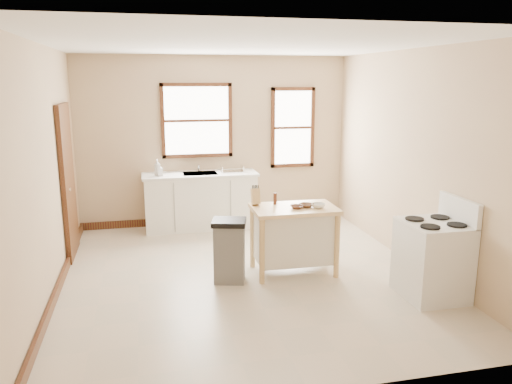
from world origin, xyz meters
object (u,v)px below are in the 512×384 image
trash_bin (229,251)px  soap_bottle_a (157,168)px  knife_block (255,197)px  gas_stove (433,248)px  bowl_c (318,206)px  soap_bottle_b (160,170)px  dish_rack (232,169)px  pepper_grinder (275,199)px  kitchen_island (294,240)px  bowl_b (306,205)px  bowl_a (297,207)px

trash_bin → soap_bottle_a: bearing=123.1°
knife_block → gas_stove: bearing=-37.4°
trash_bin → bowl_c: bearing=15.4°
soap_bottle_b → bowl_c: soap_bottle_b is taller
gas_stove → dish_rack: bearing=117.3°
soap_bottle_a → pepper_grinder: (1.40, -1.99, -0.12)m
gas_stove → soap_bottle_b: bearing=131.9°
soap_bottle_b → gas_stove: size_ratio=0.17×
knife_block → pepper_grinder: knife_block is taller
kitchen_island → gas_stove: size_ratio=0.92×
pepper_grinder → trash_bin: 0.90m
soap_bottle_b → bowl_b: size_ratio=1.11×
kitchen_island → bowl_c: bowl_c is taller
bowl_a → gas_stove: bearing=-36.9°
knife_block → bowl_b: bearing=-23.7°
bowl_a → bowl_c: bearing=-6.7°
kitchen_island → bowl_b: size_ratio=6.02×
bowl_a → pepper_grinder: bearing=129.0°
knife_block → bowl_b: 0.65m
soap_bottle_b → trash_bin: 2.45m
dish_rack → kitchen_island: size_ratio=0.35×
kitchen_island → bowl_b: bowl_b is taller
kitchen_island → bowl_a: size_ratio=6.64×
knife_block → bowl_b: knife_block is taller
soap_bottle_a → dish_rack: soap_bottle_a is taller
soap_bottle_b → bowl_b: (1.71, -2.18, -0.14)m
soap_bottle_a → knife_block: 2.27m
dish_rack → soap_bottle_b: bearing=160.8°
bowl_c → trash_bin: bowl_c is taller
soap_bottle_a → bowl_b: soap_bottle_a is taller
bowl_c → kitchen_island: bearing=159.4°
soap_bottle_b → trash_bin: (0.72, -2.26, -0.63)m
bowl_a → gas_stove: gas_stove is taller
trash_bin → gas_stove: 2.35m
dish_rack → gas_stove: (1.69, -3.27, -0.40)m
bowl_a → trash_bin: bearing=-177.2°
soap_bottle_a → knife_block: size_ratio=1.31×
soap_bottle_b → pepper_grinder: size_ratio=1.28×
pepper_grinder → bowl_b: bearing=-31.4°
kitchen_island → pepper_grinder: 0.57m
soap_bottle_a → trash_bin: soap_bottle_a is taller
knife_block → bowl_c: bearing=-25.2°
bowl_a → bowl_b: bowl_b is taller
bowl_b → kitchen_island: bearing=168.4°
kitchen_island → trash_bin: size_ratio=1.35×
bowl_c → gas_stove: size_ratio=0.15×
kitchen_island → knife_block: size_ratio=5.24×
soap_bottle_b → dish_rack: soap_bottle_b is taller
bowl_c → trash_bin: bearing=-179.5°
knife_block → bowl_c: 0.79m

